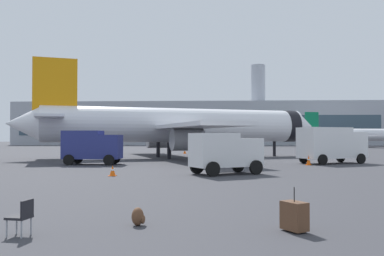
{
  "coord_description": "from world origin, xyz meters",
  "views": [
    {
      "loc": [
        0.03,
        -4.21,
        2.35
      ],
      "look_at": [
        -1.41,
        25.29,
        3.0
      ],
      "focal_mm": 38.51,
      "sensor_mm": 36.0,
      "label": 1
    }
  ],
  "objects_px": {
    "airplane_at_gate": "(179,125)",
    "fuel_truck": "(331,144)",
    "safety_cone_far": "(309,160)",
    "safety_cone_mid": "(185,151)",
    "safety_cone_outer": "(113,171)",
    "rolling_suitcase": "(294,216)",
    "traveller_backpack": "(138,217)",
    "service_truck": "(92,146)",
    "gate_chair": "(22,215)",
    "safety_cone_near": "(207,152)",
    "airplane_taxiing": "(351,135)",
    "cargo_van": "(225,151)"
  },
  "relations": [
    {
      "from": "airplane_at_gate",
      "to": "fuel_truck",
      "type": "distance_m",
      "value": 17.14
    },
    {
      "from": "airplane_at_gate",
      "to": "safety_cone_far",
      "type": "distance_m",
      "value": 16.76
    },
    {
      "from": "safety_cone_mid",
      "to": "safety_cone_outer",
      "type": "xyz_separation_m",
      "value": [
        -2.14,
        -33.56,
        -0.03
      ]
    },
    {
      "from": "fuel_truck",
      "to": "rolling_suitcase",
      "type": "bearing_deg",
      "value": -107.73
    },
    {
      "from": "airplane_at_gate",
      "to": "traveller_backpack",
      "type": "bearing_deg",
      "value": -87.07
    },
    {
      "from": "service_truck",
      "to": "safety_cone_outer",
      "type": "distance_m",
      "value": 11.13
    },
    {
      "from": "airplane_at_gate",
      "to": "gate_chair",
      "type": "distance_m",
      "value": 36.83
    },
    {
      "from": "fuel_truck",
      "to": "rolling_suitcase",
      "type": "height_order",
      "value": "fuel_truck"
    },
    {
      "from": "service_truck",
      "to": "safety_cone_near",
      "type": "height_order",
      "value": "service_truck"
    },
    {
      "from": "airplane_at_gate",
      "to": "fuel_truck",
      "type": "relative_size",
      "value": 5.33
    },
    {
      "from": "safety_cone_mid",
      "to": "safety_cone_outer",
      "type": "relative_size",
      "value": 1.1
    },
    {
      "from": "fuel_truck",
      "to": "safety_cone_mid",
      "type": "relative_size",
      "value": 9.09
    },
    {
      "from": "fuel_truck",
      "to": "traveller_backpack",
      "type": "xyz_separation_m",
      "value": [
        -12.54,
        -26.21,
        -1.54
      ]
    },
    {
      "from": "service_truck",
      "to": "traveller_backpack",
      "type": "distance_m",
      "value": 25.36
    },
    {
      "from": "service_truck",
      "to": "safety_cone_far",
      "type": "bearing_deg",
      "value": 0.24
    },
    {
      "from": "airplane_taxiing",
      "to": "gate_chair",
      "type": "height_order",
      "value": "airplane_taxiing"
    },
    {
      "from": "airplane_taxiing",
      "to": "safety_cone_mid",
      "type": "height_order",
      "value": "airplane_taxiing"
    },
    {
      "from": "safety_cone_near",
      "to": "safety_cone_far",
      "type": "height_order",
      "value": "safety_cone_far"
    },
    {
      "from": "airplane_at_gate",
      "to": "rolling_suitcase",
      "type": "xyz_separation_m",
      "value": [
        5.81,
        -35.9,
        -3.27
      ]
    },
    {
      "from": "service_truck",
      "to": "safety_cone_far",
      "type": "xyz_separation_m",
      "value": [
        18.36,
        0.08,
        -1.2
      ]
    },
    {
      "from": "airplane_taxiing",
      "to": "safety_cone_far",
      "type": "relative_size",
      "value": 33.37
    },
    {
      "from": "safety_cone_mid",
      "to": "safety_cone_far",
      "type": "bearing_deg",
      "value": -62.87
    },
    {
      "from": "fuel_truck",
      "to": "safety_cone_far",
      "type": "height_order",
      "value": "fuel_truck"
    },
    {
      "from": "service_truck",
      "to": "safety_cone_outer",
      "type": "xyz_separation_m",
      "value": [
        4.29,
        -10.19,
        -1.29
      ]
    },
    {
      "from": "fuel_truck",
      "to": "traveller_backpack",
      "type": "distance_m",
      "value": 29.1
    },
    {
      "from": "airplane_taxiing",
      "to": "fuel_truck",
      "type": "height_order",
      "value": "airplane_taxiing"
    },
    {
      "from": "service_truck",
      "to": "safety_cone_outer",
      "type": "relative_size",
      "value": 7.5
    },
    {
      "from": "rolling_suitcase",
      "to": "safety_cone_mid",
      "type": "bearing_deg",
      "value": 97.05
    },
    {
      "from": "safety_cone_outer",
      "to": "safety_cone_far",
      "type": "bearing_deg",
      "value": 36.13
    },
    {
      "from": "safety_cone_near",
      "to": "rolling_suitcase",
      "type": "bearing_deg",
      "value": -86.67
    },
    {
      "from": "airplane_at_gate",
      "to": "safety_cone_near",
      "type": "distance_m",
      "value": 11.18
    },
    {
      "from": "cargo_van",
      "to": "safety_cone_outer",
      "type": "xyz_separation_m",
      "value": [
        -6.83,
        -1.47,
        -1.13
      ]
    },
    {
      "from": "cargo_van",
      "to": "gate_chair",
      "type": "height_order",
      "value": "cargo_van"
    },
    {
      "from": "safety_cone_mid",
      "to": "cargo_van",
      "type": "bearing_deg",
      "value": -81.68
    },
    {
      "from": "fuel_truck",
      "to": "cargo_van",
      "type": "height_order",
      "value": "fuel_truck"
    },
    {
      "from": "airplane_at_gate",
      "to": "safety_cone_near",
      "type": "height_order",
      "value": "airplane_at_gate"
    },
    {
      "from": "service_truck",
      "to": "safety_cone_far",
      "type": "height_order",
      "value": "service_truck"
    },
    {
      "from": "service_truck",
      "to": "rolling_suitcase",
      "type": "distance_m",
      "value": 27.37
    },
    {
      "from": "airplane_at_gate",
      "to": "airplane_taxiing",
      "type": "distance_m",
      "value": 65.98
    },
    {
      "from": "safety_cone_mid",
      "to": "gate_chair",
      "type": "bearing_deg",
      "value": -90.76
    },
    {
      "from": "safety_cone_mid",
      "to": "safety_cone_far",
      "type": "relative_size",
      "value": 0.86
    },
    {
      "from": "fuel_truck",
      "to": "gate_chair",
      "type": "xyz_separation_m",
      "value": [
        -15.09,
        -27.5,
        -1.27
      ]
    },
    {
      "from": "safety_cone_near",
      "to": "safety_cone_outer",
      "type": "bearing_deg",
      "value": -99.54
    },
    {
      "from": "safety_cone_outer",
      "to": "traveller_backpack",
      "type": "xyz_separation_m",
      "value": [
        4.04,
        -13.72,
        -0.08
      ]
    },
    {
      "from": "traveller_backpack",
      "to": "service_truck",
      "type": "bearing_deg",
      "value": 109.21
    },
    {
      "from": "safety_cone_mid",
      "to": "traveller_backpack",
      "type": "relative_size",
      "value": 1.48
    },
    {
      "from": "fuel_truck",
      "to": "safety_cone_mid",
      "type": "height_order",
      "value": "fuel_truck"
    },
    {
      "from": "safety_cone_near",
      "to": "gate_chair",
      "type": "bearing_deg",
      "value": -94.71
    },
    {
      "from": "airplane_at_gate",
      "to": "rolling_suitcase",
      "type": "bearing_deg",
      "value": -80.8
    },
    {
      "from": "service_truck",
      "to": "safety_cone_mid",
      "type": "bearing_deg",
      "value": 74.62
    }
  ]
}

